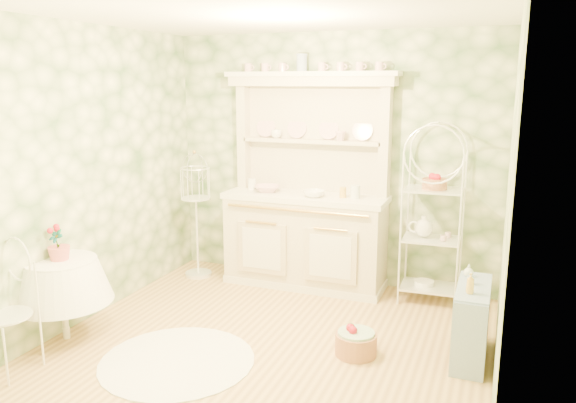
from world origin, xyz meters
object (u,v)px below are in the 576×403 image
(kitchen_dresser, at_px, (305,182))
(cafe_chair, at_px, (5,325))
(round_table, at_px, (63,296))
(bakers_rack, at_px, (433,219))
(side_shelf, at_px, (471,325))
(birdcage_stand, at_px, (197,218))
(floor_basket, at_px, (356,341))

(kitchen_dresser, xyz_separation_m, cafe_chair, (-1.48, -2.62, -0.76))
(cafe_chair, bearing_deg, round_table, 102.01)
(bakers_rack, height_order, round_table, bakers_rack)
(kitchen_dresser, height_order, side_shelf, kitchen_dresser)
(side_shelf, height_order, birdcage_stand, birdcage_stand)
(round_table, height_order, floor_basket, round_table)
(kitchen_dresser, xyz_separation_m, birdcage_stand, (-1.23, -0.18, -0.46))
(bakers_rack, relative_size, round_table, 2.21)
(kitchen_dresser, distance_m, birdcage_stand, 1.33)
(kitchen_dresser, relative_size, cafe_chair, 3.00)
(bakers_rack, bearing_deg, kitchen_dresser, 177.97)
(bakers_rack, distance_m, birdcage_stand, 2.58)
(round_table, height_order, birdcage_stand, birdcage_stand)
(birdcage_stand, relative_size, floor_basket, 3.84)
(kitchen_dresser, height_order, cafe_chair, kitchen_dresser)
(kitchen_dresser, distance_m, cafe_chair, 3.10)
(cafe_chair, bearing_deg, birdcage_stand, 96.26)
(kitchen_dresser, relative_size, side_shelf, 3.45)
(round_table, xyz_separation_m, birdcage_stand, (0.25, 1.83, 0.30))
(bakers_rack, relative_size, birdcage_stand, 1.26)
(birdcage_stand, bearing_deg, bakers_rack, 4.22)
(kitchen_dresser, distance_m, side_shelf, 2.29)
(kitchen_dresser, distance_m, bakers_rack, 1.36)
(kitchen_dresser, height_order, floor_basket, kitchen_dresser)
(side_shelf, bearing_deg, bakers_rack, 108.99)
(birdcage_stand, bearing_deg, floor_basket, -29.00)
(kitchen_dresser, xyz_separation_m, round_table, (-1.48, -2.01, -0.76))
(side_shelf, height_order, round_table, round_table)
(birdcage_stand, bearing_deg, round_table, -97.63)
(kitchen_dresser, xyz_separation_m, floor_basket, (0.94, -1.39, -1.03))
(birdcage_stand, bearing_deg, kitchen_dresser, 8.46)
(bakers_rack, relative_size, cafe_chair, 2.26)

